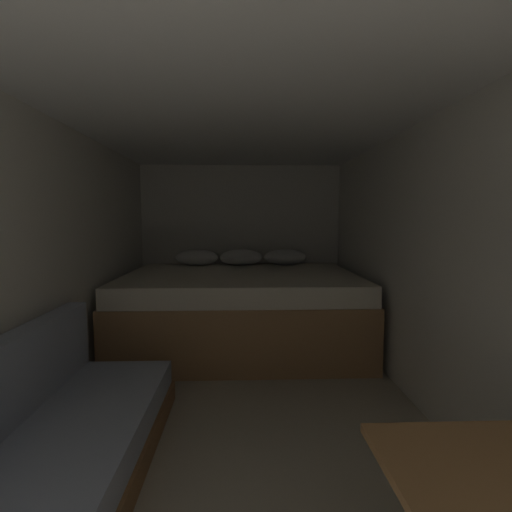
% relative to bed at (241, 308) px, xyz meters
% --- Properties ---
extents(ground_plane, '(7.05, 7.05, 0.00)m').
position_rel_bed_xyz_m(ground_plane, '(0.00, -1.62, -0.39)').
color(ground_plane, '#A39984').
extents(wall_back, '(2.54, 0.05, 1.96)m').
position_rel_bed_xyz_m(wall_back, '(0.00, 0.93, 0.59)').
color(wall_back, silver).
rests_on(wall_back, ground).
extents(wall_left, '(0.05, 5.05, 1.96)m').
position_rel_bed_xyz_m(wall_left, '(-1.25, -1.62, 0.59)').
color(wall_left, silver).
rests_on(wall_left, ground).
extents(wall_right, '(0.05, 5.05, 1.96)m').
position_rel_bed_xyz_m(wall_right, '(1.25, -1.62, 0.59)').
color(wall_right, silver).
rests_on(wall_right, ground).
extents(ceiling_slab, '(2.54, 5.05, 0.05)m').
position_rel_bed_xyz_m(ceiling_slab, '(0.00, -1.62, 1.60)').
color(ceiling_slab, white).
rests_on(ceiling_slab, wall_left).
extents(bed, '(2.32, 1.74, 0.94)m').
position_rel_bed_xyz_m(bed, '(0.00, 0.00, 0.00)').
color(bed, '#9E7247').
rests_on(bed, ground).
extents(sofa_left, '(0.72, 2.39, 0.72)m').
position_rel_bed_xyz_m(sofa_left, '(-0.90, -2.38, -0.17)').
color(sofa_left, olive).
rests_on(sofa_left, ground).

